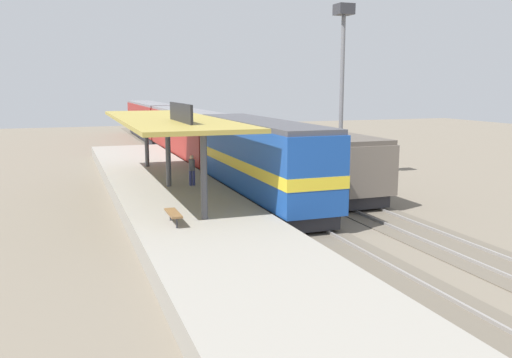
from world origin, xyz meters
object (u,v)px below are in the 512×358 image
at_px(person_waiting, 192,169).
at_px(passenger_carriage_rear, 150,120).
at_px(passenger_carriage_front, 188,134).
at_px(platform_bench, 173,214).
at_px(locomotive, 260,161).
at_px(freight_car, 321,160).
at_px(light_mast, 343,56).

bearing_deg(person_waiting, passenger_carriage_rear, 84.83).
distance_m(passenger_carriage_front, person_waiting, 16.34).
bearing_deg(passenger_carriage_rear, person_waiting, -95.17).
distance_m(platform_bench, locomotive, 8.70).
bearing_deg(locomotive, passenger_carriage_rear, 90.00).
bearing_deg(freight_car, light_mast, 47.80).
xyz_separation_m(locomotive, light_mast, (7.80, 5.37, 5.99)).
bearing_deg(passenger_carriage_rear, platform_bench, -97.59).
xyz_separation_m(locomotive, freight_car, (4.60, 1.84, -0.44)).
distance_m(platform_bench, freight_car, 13.32).
relative_size(freight_car, person_waiting, 7.02).
distance_m(platform_bench, passenger_carriage_rear, 45.41).
distance_m(platform_bench, person_waiting, 8.65).
xyz_separation_m(locomotive, passenger_carriage_front, (0.00, 18.00, -0.10)).
bearing_deg(freight_car, locomotive, -158.20).
relative_size(platform_bench, passenger_carriage_front, 0.08).
distance_m(locomotive, passenger_carriage_rear, 38.80).
distance_m(passenger_carriage_rear, freight_car, 37.25).
bearing_deg(light_mast, passenger_carriage_front, 121.70).
xyz_separation_m(freight_car, person_waiting, (-7.93, 0.17, -0.12)).
xyz_separation_m(passenger_carriage_front, person_waiting, (-3.33, -15.99, -0.46)).
relative_size(platform_bench, passenger_carriage_rear, 0.08).
bearing_deg(freight_car, platform_bench, -142.81).
height_order(platform_bench, person_waiting, person_waiting).
relative_size(locomotive, passenger_carriage_front, 0.72).
distance_m(freight_car, person_waiting, 7.93).
xyz_separation_m(platform_bench, light_mast, (13.80, 11.57, 7.05)).
relative_size(passenger_carriage_front, freight_car, 1.67).
relative_size(locomotive, light_mast, 1.23).
bearing_deg(platform_bench, freight_car, 37.19).
bearing_deg(passenger_carriage_rear, passenger_carriage_front, -90.00).
distance_m(passenger_carriage_front, light_mast, 16.04).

